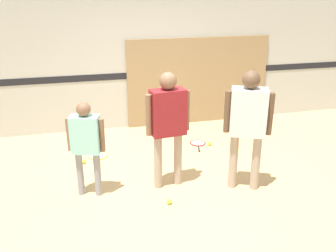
{
  "coord_description": "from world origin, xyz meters",
  "views": [
    {
      "loc": [
        -1.16,
        -4.57,
        2.65
      ],
      "look_at": [
        -0.06,
        -0.09,
        0.88
      ],
      "focal_mm": 40.0,
      "sensor_mm": 36.0,
      "label": 1
    }
  ],
  "objects": [
    {
      "name": "tennis_ball_near_instructor",
      "position": [
        -0.16,
        -0.57,
        0.03
      ],
      "size": [
        0.07,
        0.07,
        0.07
      ],
      "primitive_type": "sphere",
      "color": "#CCE038",
      "rests_on": "ground_plane"
    },
    {
      "name": "tennis_ball_stray_left",
      "position": [
        -1.18,
        0.87,
        0.03
      ],
      "size": [
        0.07,
        0.07,
        0.07
      ],
      "primitive_type": "sphere",
      "color": "#CCE038",
      "rests_on": "ground_plane"
    },
    {
      "name": "racket_spare_on_floor",
      "position": [
        0.8,
        1.17,
        0.01
      ],
      "size": [
        0.34,
        0.53,
        0.03
      ],
      "rotation": [
        0.0,
        0.0,
        4.47
      ],
      "color": "red",
      "rests_on": "ground_plane"
    },
    {
      "name": "person_student_right",
      "position": [
        0.93,
        -0.4,
        1.01
      ],
      "size": [
        0.58,
        0.41,
        1.64
      ],
      "rotation": [
        0.0,
        0.0,
        2.73
      ],
      "color": "tan",
      "rests_on": "ground_plane"
    },
    {
      "name": "tennis_ball_by_spare_racket",
      "position": [
        0.98,
        1.07,
        0.03
      ],
      "size": [
        0.07,
        0.07,
        0.07
      ],
      "primitive_type": "sphere",
      "color": "#CCE038",
      "rests_on": "ground_plane"
    },
    {
      "name": "person_instructor",
      "position": [
        -0.06,
        -0.09,
        0.99
      ],
      "size": [
        0.61,
        0.3,
        1.61
      ],
      "rotation": [
        0.0,
        0.0,
        0.13
      ],
      "color": "tan",
      "rests_on": "ground_plane"
    },
    {
      "name": "wall_panel",
      "position": [
        1.15,
        2.28,
        0.85
      ],
      "size": [
        2.84,
        0.05,
        1.7
      ],
      "color": "#9E7F56",
      "rests_on": "ground_plane"
    },
    {
      "name": "ground_plane",
      "position": [
        0.0,
        0.0,
        0.0
      ],
      "size": [
        16.0,
        16.0,
        0.0
      ],
      "primitive_type": "plane",
      "color": "tan"
    },
    {
      "name": "racket_second_spare",
      "position": [
        -0.95,
        1.1,
        0.01
      ],
      "size": [
        0.33,
        0.55,
        0.03
      ],
      "rotation": [
        0.0,
        0.0,
        1.64
      ],
      "color": "#C6D838",
      "rests_on": "ground_plane"
    },
    {
      "name": "person_student_left",
      "position": [
        -1.13,
        -0.08,
        0.8
      ],
      "size": [
        0.47,
        0.3,
        1.29
      ],
      "rotation": [
        0.0,
        0.0,
        -0.3
      ],
      "color": "gray",
      "rests_on": "ground_plane"
    },
    {
      "name": "tennis_ball_stray_right",
      "position": [
        -0.96,
        1.08,
        0.03
      ],
      "size": [
        0.07,
        0.07,
        0.07
      ],
      "primitive_type": "sphere",
      "color": "#CCE038",
      "rests_on": "ground_plane"
    },
    {
      "name": "wall_back",
      "position": [
        0.0,
        2.34,
        1.6
      ],
      "size": [
        16.0,
        0.07,
        3.2
      ],
      "color": "beige",
      "rests_on": "ground_plane"
    }
  ]
}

